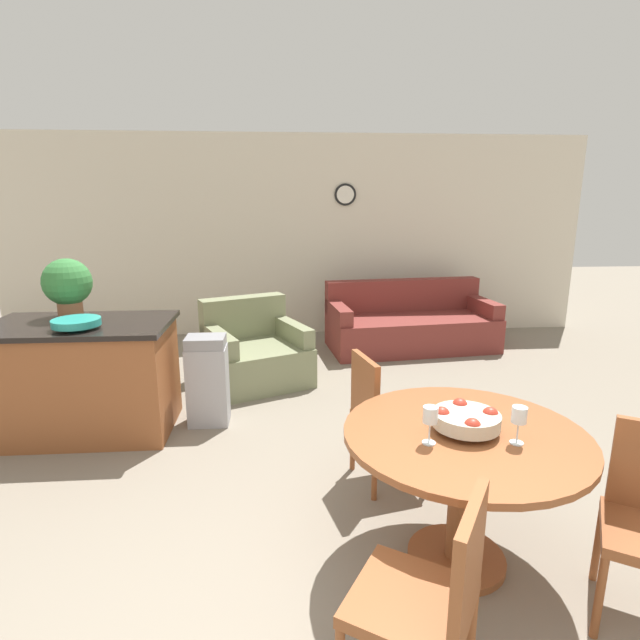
% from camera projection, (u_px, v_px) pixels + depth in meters
% --- Properties ---
extents(wall_back, '(8.00, 0.09, 2.70)m').
position_uv_depth(wall_back, '(295.00, 237.00, 6.84)').
color(wall_back, beige).
rests_on(wall_back, ground_plane).
extents(dining_table, '(1.20, 1.20, 0.74)m').
position_uv_depth(dining_table, '(463.00, 462.00, 2.49)').
color(dining_table, brown).
rests_on(dining_table, ground_plane).
extents(dining_chair_near_left, '(0.58, 0.58, 0.88)m').
position_uv_depth(dining_chair_near_left, '(431.00, 595.00, 1.76)').
color(dining_chair_near_left, brown).
rests_on(dining_chair_near_left, ground_plane).
extents(dining_chair_far_side, '(0.50, 0.50, 0.88)m').
position_uv_depth(dining_chair_far_side, '(381.00, 413.00, 3.26)').
color(dining_chair_far_side, brown).
rests_on(dining_chair_far_side, ground_plane).
extents(fruit_bowl, '(0.33, 0.33, 0.12)m').
position_uv_depth(fruit_bowl, '(466.00, 419.00, 2.44)').
color(fruit_bowl, '#B7B29E').
rests_on(fruit_bowl, dining_table).
extents(wine_glass_left, '(0.07, 0.07, 0.18)m').
position_uv_depth(wine_glass_left, '(430.00, 417.00, 2.30)').
color(wine_glass_left, silver).
rests_on(wine_glass_left, dining_table).
extents(wine_glass_right, '(0.07, 0.07, 0.18)m').
position_uv_depth(wine_glass_right, '(519.00, 417.00, 2.30)').
color(wine_glass_right, silver).
rests_on(wine_glass_right, dining_table).
extents(kitchen_island, '(1.40, 0.84, 0.91)m').
position_uv_depth(kitchen_island, '(84.00, 378.00, 4.00)').
color(kitchen_island, brown).
rests_on(kitchen_island, ground_plane).
extents(teal_bowl, '(0.35, 0.35, 0.08)m').
position_uv_depth(teal_bowl, '(76.00, 323.00, 3.70)').
color(teal_bowl, teal).
rests_on(teal_bowl, kitchen_island).
extents(potted_plant, '(0.38, 0.38, 0.48)m').
position_uv_depth(potted_plant, '(67.00, 284.00, 4.02)').
color(potted_plant, '#A36642').
rests_on(potted_plant, kitchen_island).
extents(trash_bin, '(0.33, 0.26, 0.76)m').
position_uv_depth(trash_bin, '(208.00, 381.00, 4.16)').
color(trash_bin, '#9E9EA3').
rests_on(trash_bin, ground_plane).
extents(couch, '(2.14, 1.14, 0.83)m').
position_uv_depth(couch, '(410.00, 325.00, 6.34)').
color(couch, maroon).
rests_on(couch, ground_plane).
extents(armchair, '(1.22, 1.24, 0.83)m').
position_uv_depth(armchair, '(255.00, 354.00, 5.19)').
color(armchair, '#7A7F5B').
rests_on(armchair, ground_plane).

